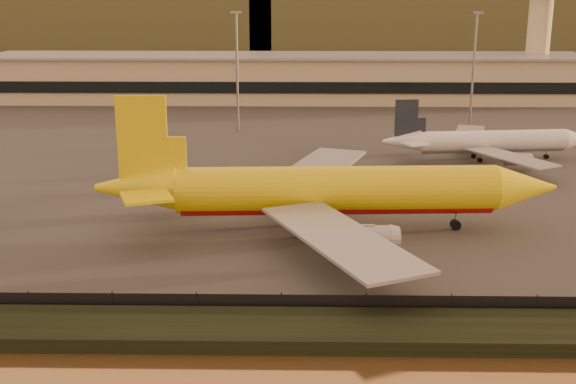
{
  "coord_description": "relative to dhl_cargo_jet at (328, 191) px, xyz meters",
  "views": [
    {
      "loc": [
        3.79,
        -75.66,
        30.08
      ],
      "look_at": [
        2.18,
        12.0,
        5.39
      ],
      "focal_mm": 45.0,
      "sensor_mm": 36.0,
      "label": 1
    }
  ],
  "objects": [
    {
      "name": "terminal_building",
      "position": [
        -21.82,
        113.34,
        0.82
      ],
      "size": [
        202.0,
        25.0,
        12.6
      ],
      "color": "#C5B089",
      "rests_on": "tarmac"
    },
    {
      "name": "apron_light_masts",
      "position": [
        7.71,
        62.79,
        10.28
      ],
      "size": [
        152.2,
        12.2,
        25.4
      ],
      "color": "slate",
      "rests_on": "tarmac"
    },
    {
      "name": "gse_vehicle_white",
      "position": [
        -15.32,
        20.23,
        -4.27
      ],
      "size": [
        4.64,
        3.39,
        1.91
      ],
      "primitive_type": "cube",
      "rotation": [
        0.0,
        0.0,
        -0.4
      ],
      "color": "silver",
      "rests_on": "tarmac"
    },
    {
      "name": "tarmac",
      "position": [
        -7.29,
        82.79,
        -5.33
      ],
      "size": [
        320.0,
        220.0,
        0.2
      ],
      "primitive_type": "cube",
      "color": "#2D2D2D",
      "rests_on": "ground"
    },
    {
      "name": "embankment",
      "position": [
        -7.29,
        -29.21,
        -4.73
      ],
      "size": [
        320.0,
        7.0,
        1.4
      ],
      "primitive_type": "cube",
      "color": "black",
      "rests_on": "ground"
    },
    {
      "name": "gse_vehicle_yellow",
      "position": [
        8.72,
        14.45,
        -4.34
      ],
      "size": [
        4.25,
        2.66,
        1.77
      ],
      "primitive_type": "cube",
      "rotation": [
        0.0,
        0.0,
        0.24
      ],
      "color": "#DCC40B",
      "rests_on": "tarmac"
    },
    {
      "name": "white_narrowbody_jet",
      "position": [
        30.43,
        40.36,
        -1.87
      ],
      "size": [
        39.21,
        38.02,
        11.26
      ],
      "rotation": [
        0.0,
        0.0,
        0.12
      ],
      "color": "silver",
      "rests_on": "tarmac"
    },
    {
      "name": "control_tower",
      "position": [
        62.71,
        118.79,
        16.24
      ],
      "size": [
        11.2,
        11.2,
        35.5
      ],
      "color": "#C5B089",
      "rests_on": "tarmac"
    },
    {
      "name": "perimeter_fence",
      "position": [
        -7.29,
        -25.21,
        -4.13
      ],
      "size": [
        300.0,
        0.05,
        2.2
      ],
      "primitive_type": "cube",
      "color": "black",
      "rests_on": "tarmac"
    },
    {
      "name": "ground",
      "position": [
        -7.29,
        -12.21,
        -5.43
      ],
      "size": [
        900.0,
        900.0,
        0.0
      ],
      "primitive_type": "plane",
      "color": "black",
      "rests_on": "ground"
    },
    {
      "name": "dhl_cargo_jet",
      "position": [
        0.0,
        0.0,
        0.0
      ],
      "size": [
        58.58,
        57.37,
        17.51
      ],
      "rotation": [
        0.0,
        0.0,
        0.05
      ],
      "color": "#DCC40B",
      "rests_on": "tarmac"
    }
  ]
}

